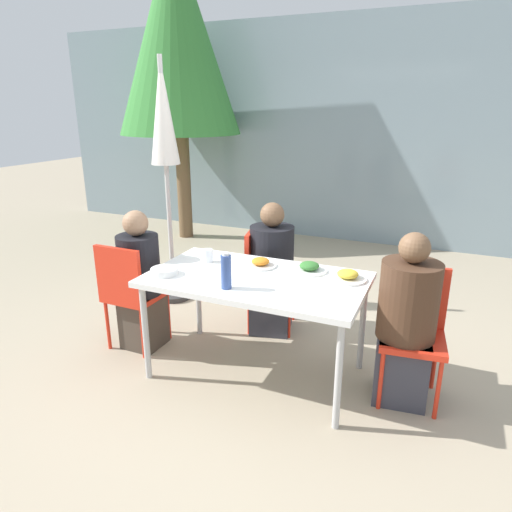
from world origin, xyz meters
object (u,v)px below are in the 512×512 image
chair_right (413,323)px  salad_bowl (164,271)px  person_far (272,273)px  closed_umbrella (164,133)px  bottle (226,271)px  drinking_cup (208,256)px  chair_far (263,271)px  chair_left (129,289)px  person_left (141,284)px  person_right (406,325)px  tree_behind_left (177,36)px

chair_right → salad_bowl: bearing=7.5°
person_far → closed_umbrella: closed_umbrella is taller
bottle → drinking_cup: bearing=131.5°
closed_umbrella → drinking_cup: size_ratio=23.24×
person_far → chair_far: bearing=-122.0°
chair_left → person_left: (0.05, 0.08, 0.02)m
person_right → person_far: person_right is taller
chair_right → person_right: person_right is taller
chair_right → person_far: size_ratio=0.78×
chair_left → closed_umbrella: (-0.27, 1.00, 1.11)m
salad_bowl → person_left: bearing=150.0°
person_left → closed_umbrella: size_ratio=0.49×
person_far → salad_bowl: person_far is taller
chair_left → chair_far: (0.81, 0.77, 0.00)m
chair_right → person_right: size_ratio=0.76×
drinking_cup → salad_bowl: 0.38m
person_left → chair_left: bearing=-122.0°
drinking_cup → person_left: bearing=-166.5°
drinking_cup → chair_far: bearing=68.9°
person_left → tree_behind_left: tree_behind_left is taller
person_right → bottle: 1.19m
person_right → person_far: 1.27m
chair_right → person_right: bearing=58.0°
person_far → bottle: (0.06, -0.94, 0.34)m
tree_behind_left → chair_right: bearing=-38.7°
salad_bowl → drinking_cup: bearing=67.3°
chair_left → tree_behind_left: 3.99m
person_far → salad_bowl: bearing=-39.6°
person_right → salad_bowl: (-1.59, -0.32, 0.24)m
person_far → tree_behind_left: (-2.26, 2.28, 2.20)m
chair_left → person_right: bearing=5.8°
closed_umbrella → bottle: 1.88m
person_left → chair_right: person_left is taller
chair_far → person_far: person_far is taller
person_left → bottle: size_ratio=4.67×
person_far → salad_bowl: size_ratio=5.99×
person_right → salad_bowl: 1.64m
person_right → chair_left: bearing=-1.5°
chair_left → tree_behind_left: tree_behind_left is taller
chair_left → drinking_cup: bearing=20.5°
closed_umbrella → bottle: bearing=-44.4°
person_far → tree_behind_left: 3.90m
chair_far → salad_bowl: 1.02m
chair_right → chair_left: bearing=0.8°
person_far → tree_behind_left: bearing=-147.6°
salad_bowl → tree_behind_left: tree_behind_left is taller
person_right → closed_umbrella: (-2.31, 0.83, 1.09)m
closed_umbrella → tree_behind_left: tree_behind_left is taller
person_left → person_right: person_right is taller
drinking_cup → bottle: bearing=-48.5°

